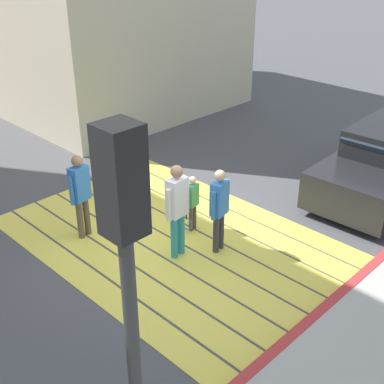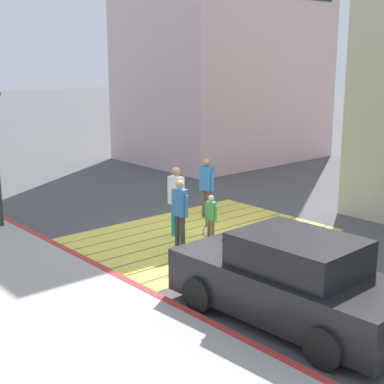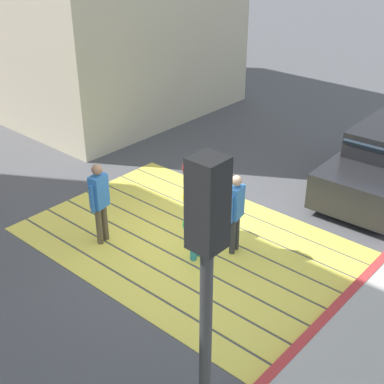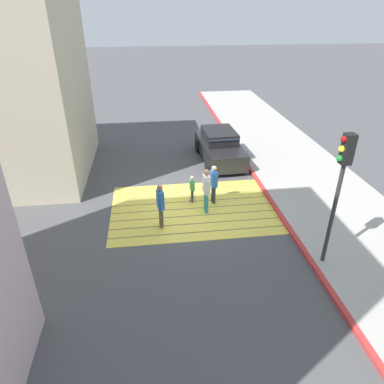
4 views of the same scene
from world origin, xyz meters
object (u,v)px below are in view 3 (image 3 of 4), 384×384
object	(u,v)px
traffic_light_corner	(205,280)
pedestrian_child_with_racket	(207,205)
pedestrian_adult_side	(236,209)
pedestrian_adult_trailing	(197,210)
pedestrian_adult_lead	(100,198)

from	to	relation	value
traffic_light_corner	pedestrian_child_with_racket	distance (m)	6.05
traffic_light_corner	pedestrian_adult_side	distance (m)	5.35
traffic_light_corner	pedestrian_adult_trailing	world-z (taller)	traffic_light_corner
traffic_light_corner	pedestrian_adult_trailing	bearing A→B (deg)	-48.38
pedestrian_adult_lead	pedestrian_adult_side	xyz separation A→B (m)	(-2.18, -1.46, -0.04)
pedestrian_adult_lead	pedestrian_child_with_racket	xyz separation A→B (m)	(-1.34, -1.63, -0.34)
pedestrian_adult_trailing	pedestrian_adult_side	world-z (taller)	pedestrian_adult_trailing
traffic_light_corner	pedestrian_child_with_racket	world-z (taller)	traffic_light_corner
pedestrian_adult_side	pedestrian_child_with_racket	xyz separation A→B (m)	(0.84, -0.17, -0.31)
traffic_light_corner	pedestrian_adult_side	world-z (taller)	traffic_light_corner
pedestrian_adult_side	pedestrian_child_with_racket	world-z (taller)	pedestrian_adult_side
pedestrian_adult_trailing	pedestrian_child_with_racket	size ratio (longest dim) A/B	1.54
pedestrian_adult_trailing	pedestrian_child_with_racket	world-z (taller)	pedestrian_adult_trailing
pedestrian_adult_lead	pedestrian_adult_trailing	bearing A→B (deg)	-155.45
pedestrian_adult_lead	pedestrian_child_with_racket	bearing A→B (deg)	-129.48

